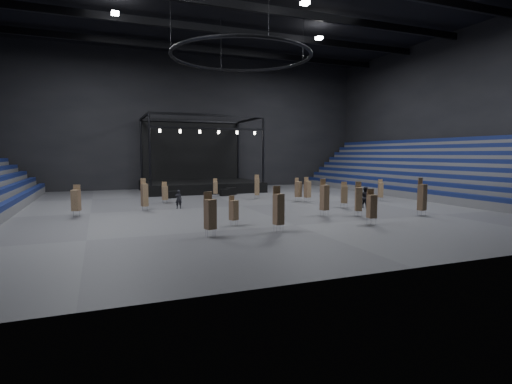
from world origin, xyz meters
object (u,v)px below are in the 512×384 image
object	(u,v)px
chair_stack_0	(372,206)
chair_stack_3	(215,187)
crew_member	(365,197)
chair_stack_2	(344,194)
chair_stack_4	(234,210)
chair_stack_1	(324,197)
chair_stack_5	(278,208)
chair_stack_9	(144,195)
chair_stack_14	(257,186)
chair_stack_16	(359,199)
chair_stack_11	(381,190)
chair_stack_8	(210,213)
flight_case_left	(173,195)
chair_stack_13	(307,189)
stage	(199,179)
man_center	(179,199)
flight_case_right	(231,191)
flight_case_mid	(225,192)
chair_stack_6	(298,189)
chair_stack_12	(76,200)
chair_stack_10	(165,193)
chair_stack_15	(422,197)
chair_stack_7	(164,191)

from	to	relation	value
chair_stack_0	chair_stack_3	size ratio (longest dim) A/B	1.16
crew_member	chair_stack_2	bearing A→B (deg)	56.90
chair_stack_0	chair_stack_4	xyz separation A→B (m)	(-8.59, 2.81, -0.18)
chair_stack_1	chair_stack_5	world-z (taller)	chair_stack_1
chair_stack_9	chair_stack_14	xyz separation A→B (m)	(11.74, 4.90, -0.06)
chair_stack_14	chair_stack_16	world-z (taller)	chair_stack_16
chair_stack_11	chair_stack_14	world-z (taller)	chair_stack_14
chair_stack_8	chair_stack_9	bearing A→B (deg)	84.17
flight_case_left	chair_stack_3	distance (m)	4.55
chair_stack_5	chair_stack_13	world-z (taller)	chair_stack_5
chair_stack_13	chair_stack_1	bearing A→B (deg)	-120.64
stage	chair_stack_2	xyz separation A→B (m)	(7.72, -20.74, -0.26)
chair_stack_4	man_center	world-z (taller)	chair_stack_4
flight_case_right	chair_stack_14	xyz separation A→B (m)	(1.23, -4.89, 0.88)
chair_stack_1	crew_member	bearing A→B (deg)	15.49
chair_stack_8	flight_case_mid	bearing A→B (deg)	53.86
flight_case_mid	chair_stack_8	size ratio (longest dim) A/B	0.45
chair_stack_2	flight_case_mid	bearing A→B (deg)	141.04
chair_stack_2	chair_stack_8	distance (m)	15.70
chair_stack_8	chair_stack_16	distance (m)	12.71
chair_stack_14	chair_stack_5	bearing A→B (deg)	-89.43
chair_stack_6	chair_stack_12	bearing A→B (deg)	165.78
chair_stack_3	chair_stack_4	size ratio (longest dim) A/B	1.03
chair_stack_9	chair_stack_10	bearing A→B (deg)	42.50
flight_case_left	chair_stack_9	xyz separation A→B (m)	(-3.77, -8.84, 0.98)
chair_stack_1	chair_stack_13	xyz separation A→B (m)	(3.10, 8.25, -0.16)
chair_stack_1	crew_member	xyz separation A→B (m)	(5.62, 2.60, -0.51)
chair_stack_12	man_center	distance (m)	8.03
chair_stack_14	chair_stack_11	bearing A→B (deg)	-12.08
chair_stack_9	crew_member	xyz separation A→B (m)	(17.88, -4.88, -0.44)
chair_stack_12	chair_stack_8	bearing A→B (deg)	-33.88
flight_case_right	stage	bearing A→B (deg)	107.76
chair_stack_9	chair_stack_16	bearing A→B (deg)	-49.19
chair_stack_16	man_center	bearing A→B (deg)	166.23
chair_stack_9	chair_stack_8	bearing A→B (deg)	-97.90
flight_case_right	chair_stack_13	world-z (taller)	chair_stack_13
chair_stack_12	chair_stack_3	bearing A→B (deg)	56.92
chair_stack_6	chair_stack_11	xyz separation A→B (m)	(7.67, -2.75, -0.10)
chair_stack_6	chair_stack_16	xyz separation A→B (m)	(-0.15, -9.97, 0.08)
flight_case_mid	man_center	xyz separation A→B (m)	(-6.74, -8.48, 0.41)
chair_stack_13	flight_case_mid	bearing A→B (deg)	115.21
chair_stack_12	stage	bearing A→B (deg)	74.32
stage	chair_stack_15	xyz separation A→B (m)	(10.64, -26.56, -0.01)
chair_stack_1	chair_stack_16	bearing A→B (deg)	-33.00
chair_stack_5	chair_stack_7	world-z (taller)	chair_stack_5
flight_case_mid	man_center	bearing A→B (deg)	-128.45
stage	chair_stack_6	world-z (taller)	stage
chair_stack_4	chair_stack_6	xyz separation A→B (m)	(10.12, 10.49, 0.17)
chair_stack_15	flight_case_mid	bearing A→B (deg)	105.79
chair_stack_6	chair_stack_15	world-z (taller)	chair_stack_15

